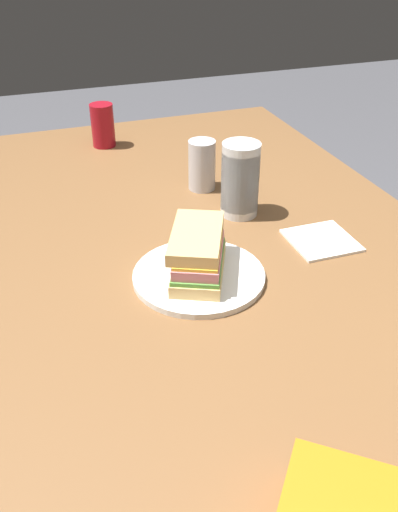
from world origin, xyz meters
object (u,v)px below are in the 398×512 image
Objects in this scene: dining_table at (202,314)px; soda_can_silver at (202,165)px; paper_plate at (199,276)px; sandwich at (198,254)px; plastic_cup_stack at (240,180)px; soda_can_red at (103,125)px.

soda_can_silver is (0.39, -0.14, 0.13)m from dining_table.
paper_plate is 1.21× the size of sandwich.
paper_plate is 1.48× the size of plastic_cup_stack.
soda_can_silver is at bearing 12.90° from plastic_cup_stack.
soda_can_red and soda_can_silver have the same top height.
soda_can_red is at bearing 2.78° from dining_table.
soda_can_red is at bearing 25.49° from soda_can_silver.
soda_can_silver is (0.36, -0.14, 0.01)m from sandwich.
dining_table is 15.32× the size of soda_can_red.
dining_table is at bearing 179.53° from sandwich.
paper_plate is (0.02, -0.00, 0.08)m from dining_table.
plastic_cup_stack is 0.16m from soda_can_silver.
plastic_cup_stack is at bearing -167.10° from soda_can_silver.
soda_can_silver reaches higher than paper_plate.
dining_table is at bearing 160.54° from soda_can_silver.
soda_can_red is (0.73, 0.04, 0.05)m from paper_plate.
soda_can_silver is (0.15, 0.03, -0.02)m from plastic_cup_stack.
paper_plate is at bearing -178.37° from sandwich.
paper_plate is 2.03× the size of soda_can_silver.
sandwich is 0.39m from soda_can_silver.
paper_plate reaches higher than dining_table.
soda_can_silver reaches higher than sandwich.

